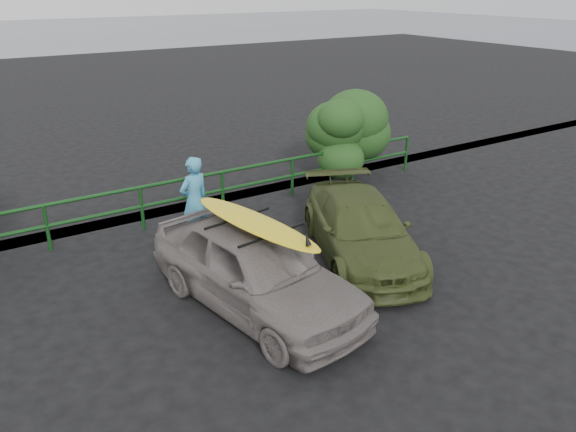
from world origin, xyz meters
name	(u,v)px	position (x,y,z in m)	size (l,w,h in m)	color
ground	(305,319)	(0.00, 0.00, 0.00)	(80.00, 80.00, 0.00)	black
guardrail	(184,199)	(0.00, 5.00, 0.52)	(14.00, 0.08, 1.04)	#123F15
shrub_right	(343,138)	(5.00, 5.50, 1.14)	(3.20, 2.40, 2.27)	#214619
sedan	(256,268)	(-0.48, 0.78, 0.75)	(1.76, 4.38, 1.49)	slate
olive_vehicle	(361,229)	(2.24, 1.31, 0.62)	(1.74, 4.27, 1.24)	#3B471F
man	(194,201)	(-0.26, 3.73, 0.95)	(0.69, 0.46, 1.90)	teal
roof_rack	(255,226)	(-0.48, 0.78, 1.52)	(1.34, 0.94, 0.04)	black
surfboard	(254,222)	(-0.48, 0.78, 1.58)	(0.62, 3.00, 0.09)	yellow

